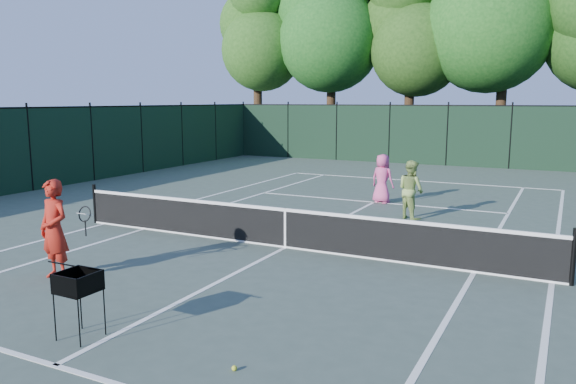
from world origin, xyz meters
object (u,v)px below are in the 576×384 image
at_px(coach, 54,229).
at_px(player_pink, 382,179).
at_px(ball_hopper, 78,282).
at_px(loose_ball_midcourt, 234,368).
at_px(player_green, 411,190).

relative_size(coach, player_pink, 1.18).
distance_m(player_pink, ball_hopper, 12.06).
bearing_deg(loose_ball_midcourt, player_pink, 98.80).
bearing_deg(player_pink, player_green, 139.79).
bearing_deg(ball_hopper, player_pink, 89.38).
height_order(coach, ball_hopper, coach).
relative_size(player_pink, player_green, 0.96).
distance_m(player_pink, player_green, 2.50).
xyz_separation_m(coach, loose_ball_midcourt, (4.93, -1.61, -0.90)).
xyz_separation_m(player_pink, ball_hopper, (-0.61, -12.05, 0.02)).
height_order(player_green, ball_hopper, player_green).
relative_size(player_green, ball_hopper, 1.72).
bearing_deg(player_pink, coach, 87.38).
relative_size(coach, loose_ball_midcourt, 27.49).
bearing_deg(player_pink, loose_ball_midcourt, 112.85).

